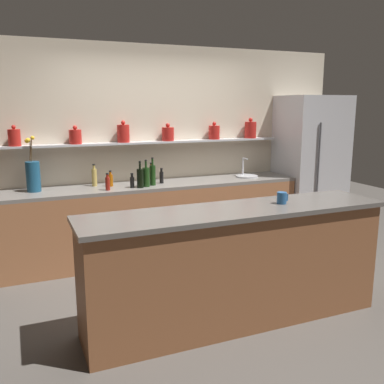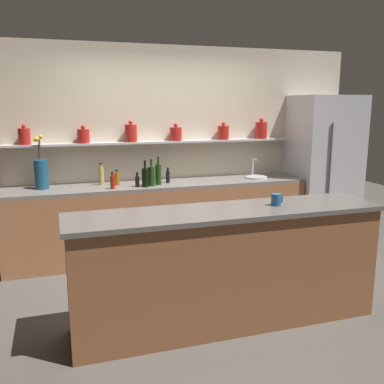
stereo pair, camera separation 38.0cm
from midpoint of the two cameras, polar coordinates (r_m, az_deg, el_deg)
The scene contains 17 objects.
ground_plane at distance 4.45m, azimuth 3.96°, elevation -13.31°, with size 12.00×12.00×0.00m, color #4C4742.
back_wall_unit at distance 5.58m, azimuth -1.96°, elevation 5.76°, with size 5.20×0.28×2.60m.
back_counter_unit at distance 5.36m, azimuth -2.16°, elevation -3.68°, with size 3.70×0.62×0.92m.
island_counter at distance 3.72m, azimuth 7.67°, elevation -9.93°, with size 2.68×0.61×1.02m.
refrigerator at distance 6.23m, azimuth 18.76°, elevation 2.89°, with size 0.86×0.73×1.99m.
flower_vase at distance 5.11m, azimuth -17.49°, elevation 2.44°, with size 0.15×0.15×0.61m.
sink_fixture at distance 5.74m, azimuth 10.38°, elevation 2.10°, with size 0.29×0.29×0.25m.
bottle_wine_0 at distance 5.15m, azimuth -2.40°, elevation 2.38°, with size 0.07×0.07×0.34m.
bottle_wine_1 at distance 5.08m, azimuth -3.31°, elevation 2.11°, with size 0.08×0.08×0.32m.
bottle_spirit_2 at distance 5.33m, azimuth -2.51°, elevation 2.41°, with size 0.07×0.07×0.25m.
bottle_wine_3 at distance 5.02m, azimuth -4.12°, elevation 1.98°, with size 0.08×0.08×0.31m.
bottle_spirit_4 at distance 5.23m, azimuth -9.97°, elevation 2.17°, with size 0.06×0.06×0.26m.
bottle_sauce_5 at distance 5.28m, azimuth -1.18°, elevation 2.08°, with size 0.05×0.05×0.19m.
bottle_sauce_6 at distance 5.18m, azimuth -7.93°, elevation 1.76°, with size 0.06×0.06×0.19m.
bottle_sauce_7 at distance 4.94m, azimuth -8.41°, elevation 1.35°, with size 0.05×0.05×0.20m.
bottle_sauce_8 at distance 5.04m, azimuth -5.18°, elevation 1.49°, with size 0.05×0.05×0.17m.
coffee_mug at distance 3.77m, azimuth 14.00°, elevation -1.02°, with size 0.10×0.08×0.10m.
Camera 2 is at (-1.34, -3.81, 1.87)m, focal length 40.00 mm.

